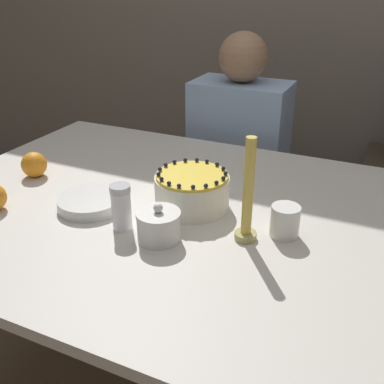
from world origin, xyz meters
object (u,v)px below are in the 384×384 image
(sugar_shaker, at_px, (121,207))
(sugar_bowl, at_px, (159,225))
(cake, at_px, (192,191))
(person_man_blue_shirt, at_px, (237,185))
(candle, at_px, (248,200))

(sugar_shaker, bearing_deg, sugar_bowl, -3.01)
(cake, bearing_deg, person_man_blue_shirt, 98.67)
(cake, xyz_separation_m, sugar_shaker, (-0.11, -0.19, 0.01))
(cake, bearing_deg, candle, -27.13)
(sugar_bowl, bearing_deg, candle, 24.95)
(candle, distance_m, person_man_blue_shirt, 0.96)
(sugar_shaker, bearing_deg, person_man_blue_shirt, 89.80)
(cake, height_order, candle, candle)
(sugar_shaker, relative_size, person_man_blue_shirt, 0.11)
(sugar_bowl, xyz_separation_m, sugar_shaker, (-0.11, 0.01, 0.02))
(cake, height_order, sugar_bowl, cake)
(person_man_blue_shirt, bearing_deg, sugar_bowl, 96.72)
(candle, xyz_separation_m, person_man_blue_shirt, (-0.31, 0.83, -0.38))
(sugar_shaker, distance_m, person_man_blue_shirt, 0.97)
(sugar_shaker, xyz_separation_m, candle, (0.31, 0.09, 0.05))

